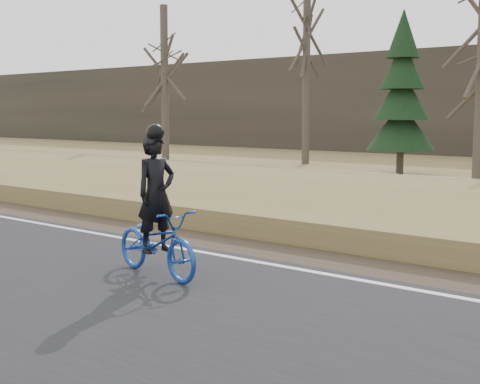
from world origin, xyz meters
The scene contains 11 objects.
ground centered at (0.00, 0.00, 0.00)m, with size 120.00×120.00×0.00m, color olive.
road centered at (0.00, -2.50, 0.03)m, with size 120.00×6.00×0.06m, color black.
edge_line centered at (0.00, 0.20, 0.07)m, with size 120.00×0.12×0.01m, color silver.
shoulder centered at (0.00, 1.20, 0.02)m, with size 120.00×1.60×0.04m, color #473A2B.
embankment centered at (0.00, 4.20, 0.22)m, with size 120.00×5.00×0.44m, color olive.
ballast centered at (0.00, 8.00, 0.23)m, with size 120.00×3.00×0.45m, color slate.
railroad centered at (0.00, 8.00, 0.53)m, with size 120.00×2.40×0.29m.
cyclist centered at (0.88, -1.39, 0.75)m, with size 1.95×0.96×2.18m.
bare_tree_far_left centered at (-14.89, 14.31, 3.67)m, with size 0.36×0.36×7.34m, color brown.
bare_tree_left centered at (-9.62, 18.28, 4.05)m, with size 0.36×0.36×8.09m, color brown.
conifer centered at (-3.71, 15.97, 2.99)m, with size 2.60×2.60×6.31m.
Camera 1 is at (7.75, -7.95, 2.40)m, focal length 50.00 mm.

